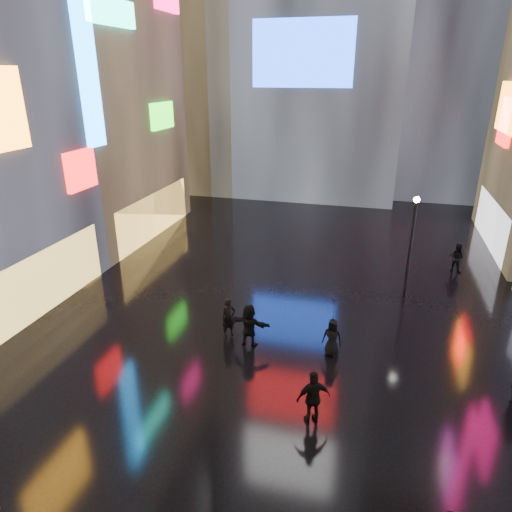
% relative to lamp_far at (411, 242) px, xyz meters
% --- Properties ---
extents(ground, '(140.00, 140.00, 0.00)m').
position_rel_lamp_far_xyz_m(ground, '(-5.49, -0.71, -2.94)').
color(ground, black).
rests_on(ground, ground).
extents(building_left_far, '(10.28, 12.00, 22.00)m').
position_rel_lamp_far_xyz_m(building_left_far, '(-21.47, 5.29, 8.04)').
color(building_left_far, black).
rests_on(building_left_far, ground).
extents(tower_flank_left, '(10.00, 10.00, 26.00)m').
position_rel_lamp_far_xyz_m(tower_flank_left, '(-19.49, 21.29, 10.06)').
color(tower_flank_left, black).
rests_on(tower_flank_left, ground).
extents(lamp_far, '(0.30, 0.30, 5.20)m').
position_rel_lamp_far_xyz_m(lamp_far, '(0.00, 0.00, 0.00)').
color(lamp_far, black).
rests_on(lamp_far, ground).
extents(pedestrian_3, '(1.21, 0.94, 1.92)m').
position_rel_lamp_far_xyz_m(pedestrian_3, '(-3.17, -10.25, -1.99)').
color(pedestrian_3, black).
rests_on(pedestrian_3, ground).
extents(pedestrian_4, '(0.85, 0.62, 1.59)m').
position_rel_lamp_far_xyz_m(pedestrian_4, '(-3.00, -6.24, -2.15)').
color(pedestrian_4, black).
rests_on(pedestrian_4, ground).
extents(pedestrian_5, '(1.78, 0.80, 1.85)m').
position_rel_lamp_far_xyz_m(pedestrian_5, '(-6.40, -6.42, -2.02)').
color(pedestrian_5, black).
rests_on(pedestrian_5, ground).
extents(pedestrian_6, '(0.75, 0.74, 1.75)m').
position_rel_lamp_far_xyz_m(pedestrian_6, '(-7.45, -5.96, -2.07)').
color(pedestrian_6, black).
rests_on(pedestrian_6, ground).
extents(pedestrian_7, '(1.01, 0.94, 1.66)m').
position_rel_lamp_far_xyz_m(pedestrian_7, '(2.89, 4.02, -2.11)').
color(pedestrian_7, black).
rests_on(pedestrian_7, ground).
extents(umbrella_2, '(1.36, 1.35, 0.91)m').
position_rel_lamp_far_xyz_m(umbrella_2, '(-3.00, -6.24, -0.90)').
color(umbrella_2, black).
rests_on(umbrella_2, pedestrian_4).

